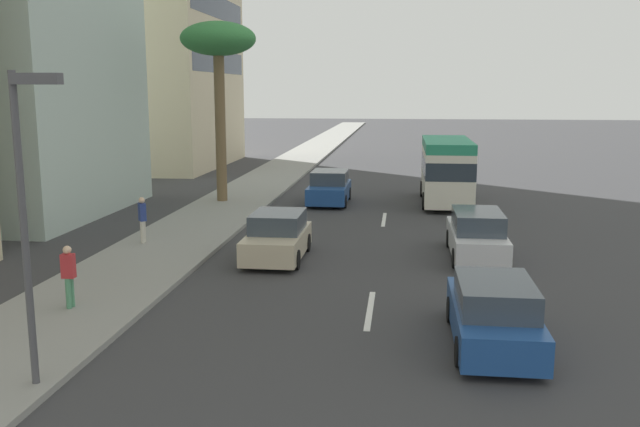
{
  "coord_description": "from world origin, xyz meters",
  "views": [
    {
      "loc": [
        -4.21,
        -0.77,
        5.68
      ],
      "look_at": [
        17.62,
        1.89,
        1.67
      ],
      "focal_mm": 38.28,
      "sensor_mm": 36.0,
      "label": 1
    }
  ],
  "objects_px": {
    "car_second": "(277,237)",
    "car_fourth": "(477,236)",
    "minibus_fifth": "(446,169)",
    "pedestrian_near_lamp": "(142,218)",
    "car_third": "(493,314)",
    "palm_tree": "(218,46)",
    "pedestrian_mid_block": "(69,274)",
    "street_lamp": "(27,192)",
    "car_lead": "(329,188)"
  },
  "relations": [
    {
      "from": "car_third",
      "to": "pedestrian_mid_block",
      "type": "bearing_deg",
      "value": 84.73
    },
    {
      "from": "car_fourth",
      "to": "pedestrian_near_lamp",
      "type": "bearing_deg",
      "value": 88.86
    },
    {
      "from": "car_second",
      "to": "car_fourth",
      "type": "xyz_separation_m",
      "value": [
        0.95,
        -6.71,
        0.03
      ]
    },
    {
      "from": "minibus_fifth",
      "to": "palm_tree",
      "type": "bearing_deg",
      "value": 97.24
    },
    {
      "from": "minibus_fifth",
      "to": "pedestrian_near_lamp",
      "type": "xyz_separation_m",
      "value": [
        -11.18,
        11.54,
        -0.68
      ]
    },
    {
      "from": "car_lead",
      "to": "car_second",
      "type": "distance_m",
      "value": 11.69
    },
    {
      "from": "pedestrian_near_lamp",
      "to": "pedestrian_mid_block",
      "type": "distance_m",
      "value": 7.52
    },
    {
      "from": "car_lead",
      "to": "palm_tree",
      "type": "xyz_separation_m",
      "value": [
        -0.73,
        5.37,
        6.98
      ]
    },
    {
      "from": "pedestrian_near_lamp",
      "to": "minibus_fifth",
      "type": "bearing_deg",
      "value": -82.41
    },
    {
      "from": "car_fourth",
      "to": "car_second",
      "type": "bearing_deg",
      "value": 98.04
    },
    {
      "from": "car_second",
      "to": "pedestrian_mid_block",
      "type": "height_order",
      "value": "pedestrian_mid_block"
    },
    {
      "from": "car_third",
      "to": "car_fourth",
      "type": "xyz_separation_m",
      "value": [
        8.19,
        -0.46,
        0.05
      ]
    },
    {
      "from": "pedestrian_near_lamp",
      "to": "street_lamp",
      "type": "relative_size",
      "value": 0.29
    },
    {
      "from": "palm_tree",
      "to": "street_lamp",
      "type": "distance_m",
      "value": 22.11
    },
    {
      "from": "car_lead",
      "to": "car_third",
      "type": "xyz_separation_m",
      "value": [
        -18.92,
        -5.74,
        -0.04
      ]
    },
    {
      "from": "pedestrian_near_lamp",
      "to": "street_lamp",
      "type": "xyz_separation_m",
      "value": [
        -11.89,
        -2.61,
        2.76
      ]
    },
    {
      "from": "pedestrian_mid_block",
      "to": "palm_tree",
      "type": "relative_size",
      "value": 0.19
    },
    {
      "from": "car_third",
      "to": "pedestrian_near_lamp",
      "type": "relative_size",
      "value": 2.64
    },
    {
      "from": "palm_tree",
      "to": "street_lamp",
      "type": "relative_size",
      "value": 1.5
    },
    {
      "from": "car_third",
      "to": "palm_tree",
      "type": "distance_m",
      "value": 22.44
    },
    {
      "from": "pedestrian_near_lamp",
      "to": "car_second",
      "type": "bearing_deg",
      "value": -139.33
    },
    {
      "from": "car_second",
      "to": "pedestrian_mid_block",
      "type": "xyz_separation_m",
      "value": [
        -6.27,
        4.25,
        0.29
      ]
    },
    {
      "from": "street_lamp",
      "to": "car_second",
      "type": "bearing_deg",
      "value": -13.64
    },
    {
      "from": "car_second",
      "to": "car_fourth",
      "type": "distance_m",
      "value": 6.78
    },
    {
      "from": "minibus_fifth",
      "to": "pedestrian_near_lamp",
      "type": "relative_size",
      "value": 4.09
    },
    {
      "from": "street_lamp",
      "to": "car_fourth",
      "type": "bearing_deg",
      "value": -38.63
    },
    {
      "from": "car_second",
      "to": "pedestrian_mid_block",
      "type": "bearing_deg",
      "value": -34.1
    },
    {
      "from": "car_third",
      "to": "palm_tree",
      "type": "height_order",
      "value": "palm_tree"
    },
    {
      "from": "car_second",
      "to": "palm_tree",
      "type": "distance_m",
      "value": 13.87
    },
    {
      "from": "car_fourth",
      "to": "pedestrian_near_lamp",
      "type": "relative_size",
      "value": 2.82
    },
    {
      "from": "pedestrian_near_lamp",
      "to": "car_third",
      "type": "bearing_deg",
      "value": -162.85
    },
    {
      "from": "car_third",
      "to": "pedestrian_mid_block",
      "type": "xyz_separation_m",
      "value": [
        0.97,
        10.5,
        0.31
      ]
    },
    {
      "from": "car_lead",
      "to": "minibus_fifth",
      "type": "distance_m",
      "value": 5.95
    },
    {
      "from": "car_lead",
      "to": "pedestrian_mid_block",
      "type": "height_order",
      "value": "pedestrian_mid_block"
    },
    {
      "from": "car_third",
      "to": "car_lead",
      "type": "bearing_deg",
      "value": 16.87
    },
    {
      "from": "car_third",
      "to": "pedestrian_near_lamp",
      "type": "bearing_deg",
      "value": 53.65
    },
    {
      "from": "car_second",
      "to": "street_lamp",
      "type": "height_order",
      "value": "street_lamp"
    },
    {
      "from": "car_lead",
      "to": "palm_tree",
      "type": "relative_size",
      "value": 0.48
    },
    {
      "from": "palm_tree",
      "to": "car_lead",
      "type": "bearing_deg",
      "value": -82.24
    },
    {
      "from": "pedestrian_mid_block",
      "to": "street_lamp",
      "type": "distance_m",
      "value": 5.49
    },
    {
      "from": "pedestrian_near_lamp",
      "to": "pedestrian_mid_block",
      "type": "bearing_deg",
      "value": 150.78
    },
    {
      "from": "minibus_fifth",
      "to": "pedestrian_near_lamp",
      "type": "height_order",
      "value": "minibus_fifth"
    },
    {
      "from": "minibus_fifth",
      "to": "pedestrian_mid_block",
      "type": "height_order",
      "value": "minibus_fifth"
    },
    {
      "from": "pedestrian_near_lamp",
      "to": "street_lamp",
      "type": "distance_m",
      "value": 12.48
    },
    {
      "from": "car_third",
      "to": "car_fourth",
      "type": "relative_size",
      "value": 0.94
    },
    {
      "from": "car_lead",
      "to": "pedestrian_near_lamp",
      "type": "distance_m",
      "value": 11.95
    },
    {
      "from": "minibus_fifth",
      "to": "street_lamp",
      "type": "height_order",
      "value": "street_lamp"
    },
    {
      "from": "car_fourth",
      "to": "pedestrian_near_lamp",
      "type": "xyz_separation_m",
      "value": [
        0.24,
        11.91,
        0.3
      ]
    },
    {
      "from": "street_lamp",
      "to": "palm_tree",
      "type": "bearing_deg",
      "value": 5.96
    },
    {
      "from": "pedestrian_near_lamp",
      "to": "palm_tree",
      "type": "height_order",
      "value": "palm_tree"
    }
  ]
}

